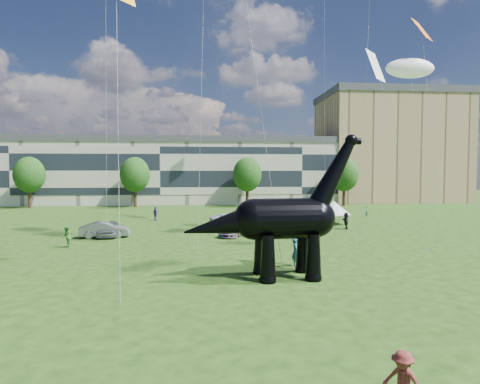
{
  "coord_description": "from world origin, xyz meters",
  "views": [
    {
      "loc": [
        0.76,
        -19.22,
        6.43
      ],
      "look_at": [
        2.99,
        8.0,
        5.0
      ],
      "focal_mm": 30.0,
      "sensor_mm": 36.0,
      "label": 1
    }
  ],
  "objects": [
    {
      "name": "tree_far_left",
      "position": [
        -30.0,
        53.0,
        6.29
      ],
      "size": [
        5.2,
        5.2,
        9.44
      ],
      "color": "#382314",
      "rests_on": "ground"
    },
    {
      "name": "kites",
      "position": [
        -0.43,
        12.86,
        18.99
      ],
      "size": [
        59.67,
        46.56,
        27.26
      ],
      "color": "red",
      "rests_on": "ground"
    },
    {
      "name": "car_dark",
      "position": [
        3.44,
        20.24,
        0.67
      ],
      "size": [
        3.76,
        4.97,
        1.34
      ],
      "primitive_type": "imported",
      "rotation": [
        0.0,
        0.0,
        -0.47
      ],
      "color": "#595960",
      "rests_on": "ground"
    },
    {
      "name": "dinosaur_sculpture",
      "position": [
        5.05,
        4.5,
        3.41
      ],
      "size": [
        11.05,
        3.2,
        9.02
      ],
      "rotation": [
        0.0,
        0.0,
        0.07
      ],
      "color": "black",
      "rests_on": "ground"
    },
    {
      "name": "apartment_block",
      "position": [
        40.0,
        65.0,
        11.0
      ],
      "size": [
        28.0,
        18.0,
        22.0
      ],
      "primitive_type": "cube",
      "color": "tan",
      "rests_on": "ground"
    },
    {
      "name": "visitors",
      "position": [
        0.59,
        16.75,
        0.9
      ],
      "size": [
        48.19,
        44.76,
        1.89
      ],
      "color": "#235880",
      "rests_on": "ground"
    },
    {
      "name": "tree_mid_right",
      "position": [
        8.0,
        53.0,
        6.29
      ],
      "size": [
        5.2,
        5.2,
        9.44
      ],
      "color": "#382314",
      "rests_on": "ground"
    },
    {
      "name": "gazebo_near",
      "position": [
        16.31,
        31.01,
        1.79
      ],
      "size": [
        4.77,
        4.77,
        2.54
      ],
      "rotation": [
        0.0,
        0.0,
        -0.4
      ],
      "color": "silver",
      "rests_on": "ground"
    },
    {
      "name": "gazebo_far",
      "position": [
        16.04,
        28.19,
        1.97
      ],
      "size": [
        4.45,
        4.45,
        2.8
      ],
      "rotation": [
        0.0,
        0.0,
        0.11
      ],
      "color": "silver",
      "rests_on": "ground"
    },
    {
      "name": "tree_far_right",
      "position": [
        26.0,
        53.0,
        6.29
      ],
      "size": [
        5.2,
        5.2,
        9.44
      ],
      "color": "#382314",
      "rests_on": "ground"
    },
    {
      "name": "terrace_row",
      "position": [
        -8.0,
        62.0,
        6.0
      ],
      "size": [
        78.0,
        11.0,
        12.0
      ],
      "primitive_type": "cube",
      "color": "beige",
      "rests_on": "ground"
    },
    {
      "name": "ground",
      "position": [
        0.0,
        0.0,
        0.0
      ],
      "size": [
        220.0,
        220.0,
        0.0
      ],
      "primitive_type": "plane",
      "color": "#16330C",
      "rests_on": "ground"
    },
    {
      "name": "tree_mid_left",
      "position": [
        -12.0,
        53.0,
        6.29
      ],
      "size": [
        5.2,
        5.2,
        9.44
      ],
      "color": "#382314",
      "rests_on": "ground"
    },
    {
      "name": "car_silver",
      "position": [
        -8.91,
        20.86,
        0.76
      ],
      "size": [
        2.09,
        4.59,
        1.53
      ],
      "primitive_type": "imported",
      "rotation": [
        0.0,
        0.0,
        0.07
      ],
      "color": "#A4A3A8",
      "rests_on": "ground"
    },
    {
      "name": "car_white",
      "position": [
        3.53,
        28.29,
        0.7
      ],
      "size": [
        5.24,
        2.78,
        1.4
      ],
      "primitive_type": "imported",
      "rotation": [
        0.0,
        0.0,
        1.66
      ],
      "color": "silver",
      "rests_on": "ground"
    },
    {
      "name": "car_grey",
      "position": [
        -9.12,
        20.2,
        0.77
      ],
      "size": [
        4.79,
        2.08,
        1.53
      ],
      "primitive_type": "imported",
      "rotation": [
        0.0,
        0.0,
        1.67
      ],
      "color": "slate",
      "rests_on": "ground"
    }
  ]
}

